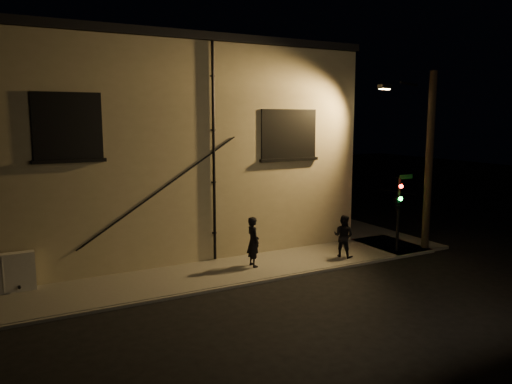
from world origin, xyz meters
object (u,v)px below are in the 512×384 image
pedestrian_b (343,236)px  traffic_signal (397,201)px  utility_cabinet (2,274)px  pedestrian_a (253,242)px  streetlamp_pole (427,158)px

pedestrian_b → traffic_signal: traffic_signal is taller
utility_cabinet → pedestrian_a: pedestrian_a is taller
pedestrian_b → streetlamp_pole: (3.92, -0.47, 3.02)m
utility_cabinet → pedestrian_b: bearing=-8.5°
traffic_signal → pedestrian_b: bearing=168.2°
traffic_signal → streetlamp_pole: 2.34m
utility_cabinet → pedestrian_a: size_ratio=1.02×
utility_cabinet → pedestrian_b: (12.17, -1.81, 0.22)m
pedestrian_b → utility_cabinet: bearing=52.1°
pedestrian_a → streetlamp_pole: bearing=-94.9°
streetlamp_pole → utility_cabinet: bearing=171.9°
utility_cabinet → streetlamp_pole: 16.57m
pedestrian_a → pedestrian_b: 3.83m
pedestrian_a → streetlamp_pole: (7.71, -1.05, 2.92)m
traffic_signal → streetlamp_pole: bearing=0.5°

